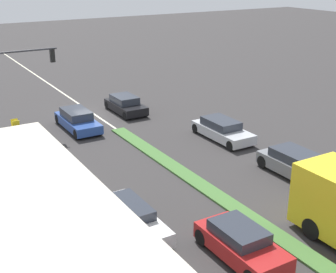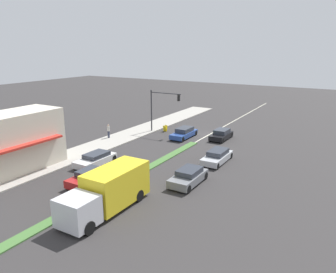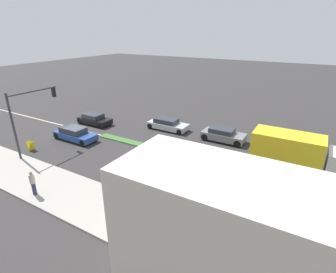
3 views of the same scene
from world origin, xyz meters
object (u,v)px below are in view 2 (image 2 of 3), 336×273
(pedestrian, at_px, (108,131))
(coupe_blue, at_px, (184,133))
(delivery_truck, at_px, (108,191))
(traffic_signal_main, at_px, (160,104))
(suv_black, at_px, (221,135))
(hatchback_red, at_px, (89,177))
(warning_aframe_sign, at_px, (165,128))
(suv_grey, at_px, (188,177))
(van_white, at_px, (96,159))
(sedan_silver, at_px, (217,156))

(pedestrian, bearing_deg, coupe_blue, -146.87)
(coupe_blue, bearing_deg, delivery_truck, 102.54)
(pedestrian, bearing_deg, traffic_signal_main, -125.01)
(suv_black, xyz_separation_m, hatchback_red, (4.40, 18.90, 0.02))
(traffic_signal_main, xyz_separation_m, warning_aframe_sign, (-0.19, -0.93, -3.47))
(suv_grey, xyz_separation_m, coupe_blue, (7.20, -12.84, -0.02))
(pedestrian, relative_size, delivery_truck, 0.23)
(traffic_signal_main, distance_m, coupe_blue, 5.15)
(warning_aframe_sign, xyz_separation_m, delivery_truck, (-8.13, 21.31, 1.04))
(suv_black, xyz_separation_m, van_white, (7.20, 15.04, -0.01))
(pedestrian, bearing_deg, suv_black, -150.77)
(coupe_blue, bearing_deg, warning_aframe_sign, -22.42)
(traffic_signal_main, bearing_deg, hatchback_red, 102.44)
(hatchback_red, bearing_deg, warning_aframe_sign, -78.72)
(suv_grey, distance_m, van_white, 10.01)
(pedestrian, distance_m, sedan_silver, 15.28)
(pedestrian, bearing_deg, delivery_truck, 130.52)
(delivery_truck, distance_m, coupe_blue, 20.28)
(sedan_silver, relative_size, coupe_blue, 1.00)
(delivery_truck, height_order, suv_black, delivery_truck)
(coupe_blue, bearing_deg, traffic_signal_main, -8.90)
(traffic_signal_main, relative_size, suv_grey, 1.34)
(sedan_silver, xyz_separation_m, van_white, (10.00, 6.83, -0.01))
(suv_grey, relative_size, coupe_blue, 0.92)
(pedestrian, distance_m, van_white, 9.64)
(delivery_truck, bearing_deg, van_white, -41.86)
(warning_aframe_sign, relative_size, delivery_truck, 0.11)
(pedestrian, distance_m, warning_aframe_sign, 8.04)
(sedan_silver, distance_m, hatchback_red, 12.89)
(suv_grey, bearing_deg, coupe_blue, -60.72)
(suv_black, distance_m, van_white, 16.67)
(suv_black, bearing_deg, delivery_truck, 90.00)
(pedestrian, relative_size, suv_grey, 0.41)
(traffic_signal_main, relative_size, hatchback_red, 1.44)
(suv_grey, relative_size, van_white, 0.94)
(pedestrian, relative_size, suv_black, 0.43)
(suv_black, bearing_deg, sedan_silver, 108.84)
(delivery_truck, bearing_deg, coupe_blue, -77.46)
(traffic_signal_main, bearing_deg, suv_black, -172.46)
(suv_black, height_order, suv_grey, suv_grey)
(pedestrian, bearing_deg, van_white, 122.87)
(pedestrian, xyz_separation_m, delivery_truck, (-12.42, 14.54, 0.44))
(suv_grey, bearing_deg, pedestrian, -26.54)
(sedan_silver, height_order, hatchback_red, hatchback_red)
(warning_aframe_sign, distance_m, hatchback_red, 19.09)
(pedestrian, bearing_deg, sedan_silver, 175.30)
(suv_black, xyz_separation_m, suv_grey, (-2.80, 14.56, 0.04))
(traffic_signal_main, distance_m, hatchback_red, 18.52)
(delivery_truck, relative_size, suv_grey, 1.80)
(suv_grey, bearing_deg, hatchback_red, 31.10)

